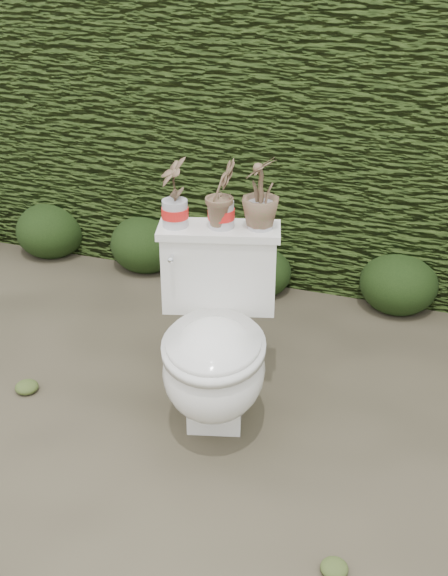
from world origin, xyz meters
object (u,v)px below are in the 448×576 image
(potted_plant_right, at_px, (261,195))
(toilet, at_px, (215,346))
(potted_plant_left, at_px, (174,194))
(potted_plant_center, at_px, (221,196))

(potted_plant_right, bearing_deg, toilet, -15.36)
(toilet, height_order, potted_plant_left, potted_plant_left)
(potted_plant_left, height_order, potted_plant_right, potted_plant_right)
(potted_plant_left, xyz_separation_m, potted_plant_right, (0.33, 0.09, 0.00))
(potted_plant_right, bearing_deg, potted_plant_left, -70.62)
(potted_plant_center, bearing_deg, potted_plant_right, -65.18)
(potted_plant_left, bearing_deg, potted_plant_right, 75.59)
(potted_plant_left, height_order, potted_plant_center, potted_plant_left)
(toilet, height_order, potted_plant_right, potted_plant_right)
(potted_plant_left, distance_m, potted_plant_right, 0.34)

